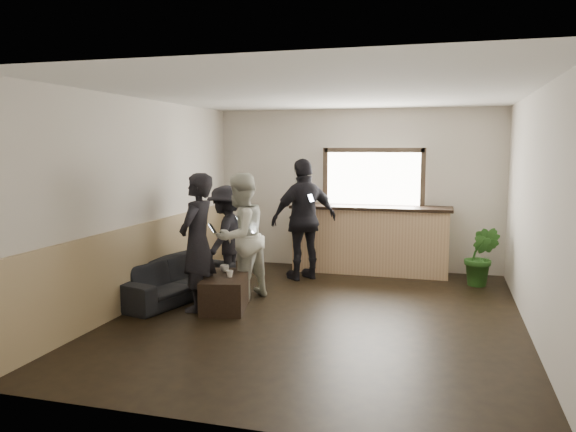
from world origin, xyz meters
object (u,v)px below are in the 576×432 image
(cup_b, at_px, (230,274))
(potted_plant, at_px, (481,256))
(person_c, at_px, (226,237))
(bar_counter, at_px, (370,235))
(person_b, at_px, (240,237))
(coffee_table, at_px, (226,292))
(sofa, at_px, (174,279))
(person_d, at_px, (304,219))
(person_a, at_px, (197,242))
(cup_a, at_px, (224,268))

(cup_b, bearing_deg, potted_plant, 34.28)
(potted_plant, bearing_deg, person_c, -163.66)
(bar_counter, xyz_separation_m, person_b, (-1.54, -2.22, 0.25))
(coffee_table, distance_m, cup_b, 0.29)
(cup_b, bearing_deg, coffee_table, 142.34)
(potted_plant, height_order, person_c, person_c)
(bar_counter, xyz_separation_m, cup_b, (-1.49, -2.76, -0.16))
(cup_b, height_order, potted_plant, potted_plant)
(sofa, bearing_deg, person_d, -27.33)
(sofa, relative_size, potted_plant, 2.06)
(bar_counter, height_order, person_c, bar_counter)
(person_b, xyz_separation_m, person_c, (-0.45, 0.58, -0.11))
(person_a, distance_m, person_d, 2.27)
(sofa, distance_m, person_b, 1.13)
(person_c, bearing_deg, person_d, 131.91)
(sofa, bearing_deg, cup_b, -92.99)
(cup_b, bearing_deg, person_b, 95.14)
(cup_a, height_order, person_d, person_d)
(person_a, xyz_separation_m, person_b, (0.36, 0.64, -0.01))
(cup_a, bearing_deg, person_c, 110.46)
(cup_a, bearing_deg, bar_counter, 55.95)
(coffee_table, height_order, person_b, person_b)
(coffee_table, height_order, cup_a, cup_a)
(potted_plant, xyz_separation_m, person_a, (-3.67, -2.33, 0.44))
(coffee_table, relative_size, potted_plant, 1.05)
(cup_b, relative_size, potted_plant, 0.10)
(cup_a, bearing_deg, sofa, 178.36)
(sofa, xyz_separation_m, coffee_table, (0.88, -0.23, -0.06))
(bar_counter, bearing_deg, person_a, -123.48)
(bar_counter, bearing_deg, person_c, -140.61)
(person_a, bearing_deg, cup_b, 107.25)
(bar_counter, relative_size, cup_b, 27.87)
(person_a, relative_size, person_d, 0.92)
(bar_counter, height_order, cup_a, bar_counter)
(sofa, distance_m, potted_plant, 4.65)
(sofa, bearing_deg, coffee_table, -90.58)
(sofa, bearing_deg, person_b, -61.11)
(coffee_table, distance_m, person_c, 1.27)
(person_c, bearing_deg, person_b, 40.15)
(potted_plant, xyz_separation_m, person_c, (-3.77, -1.11, 0.31))
(bar_counter, height_order, sofa, bar_counter)
(sofa, bearing_deg, bar_counter, -30.64)
(sofa, height_order, cup_a, sofa)
(sofa, relative_size, cup_a, 15.52)
(person_d, bearing_deg, person_c, -2.39)
(potted_plant, distance_m, person_d, 2.81)
(person_b, height_order, person_c, person_b)
(bar_counter, height_order, person_b, bar_counter)
(person_a, bearing_deg, sofa, -123.39)
(sofa, relative_size, person_b, 1.08)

